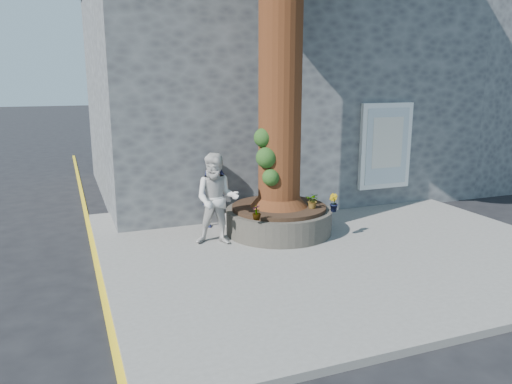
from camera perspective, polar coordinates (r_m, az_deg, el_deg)
name	(u,v)px	position (r m, az deg, el deg)	size (l,w,h in m)	color
ground	(283,275)	(9.00, 3.08, -9.45)	(120.00, 120.00, 0.00)	black
pavement	(329,245)	(10.46, 8.36, -5.97)	(9.00, 8.00, 0.12)	slate
yellow_line	(100,279)	(9.23, -17.43, -9.44)	(0.10, 30.00, 0.01)	yellow
stone_shop	(262,86)	(15.92, 0.72, 11.98)	(10.30, 8.30, 6.30)	#46484B
neighbour_shop	(462,89)	(20.33, 22.51, 10.78)	(6.00, 8.00, 6.00)	#46484B
planter	(279,219)	(10.90, 2.61, -3.12)	(2.30, 2.30, 0.60)	black
man	(215,191)	(11.25, -4.73, 0.10)	(0.59, 0.39, 1.62)	#131634
woman	(217,199)	(10.00, -4.50, -0.84)	(0.90, 0.70, 1.86)	beige
shopping_bag	(225,220)	(11.43, -3.54, -3.16)	(0.20, 0.12, 0.28)	white
plant_a	(280,199)	(10.57, 2.78, -0.83)	(0.20, 0.14, 0.38)	gray
plant_b	(333,203)	(10.41, 8.82, -1.21)	(0.20, 0.20, 0.37)	gray
plant_c	(257,212)	(9.70, 0.08, -2.33)	(0.17, 0.17, 0.30)	gray
plant_d	(313,201)	(10.61, 6.55, -0.98)	(0.30, 0.27, 0.34)	gray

